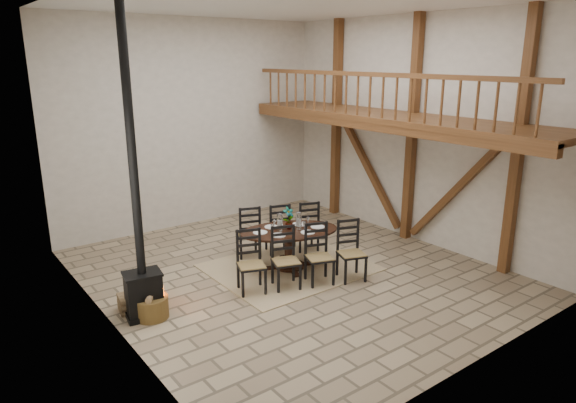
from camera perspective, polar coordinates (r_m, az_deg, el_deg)
ground at (r=10.20m, az=0.32°, el=-7.83°), size 8.00×8.00×0.00m
room_shell at (r=10.17m, az=5.77°, el=9.65°), size 7.02×8.02×5.01m
rug at (r=10.39m, az=0.15°, el=-7.32°), size 3.00×2.50×0.02m
dining_table at (r=10.16m, az=0.30°, el=-5.44°), size 2.70×2.76×1.26m
wood_stove at (r=8.44m, az=-16.10°, el=-5.27°), size 0.66×0.55×5.00m
log_basket at (r=8.76m, az=-14.92°, el=-11.19°), size 0.54×0.54×0.45m
log_stack at (r=9.07m, az=-17.35°, el=-10.73°), size 0.35×0.44×0.30m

